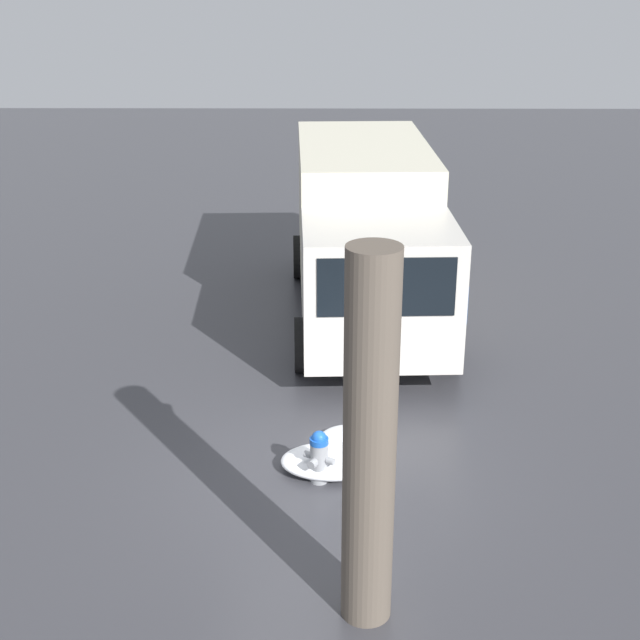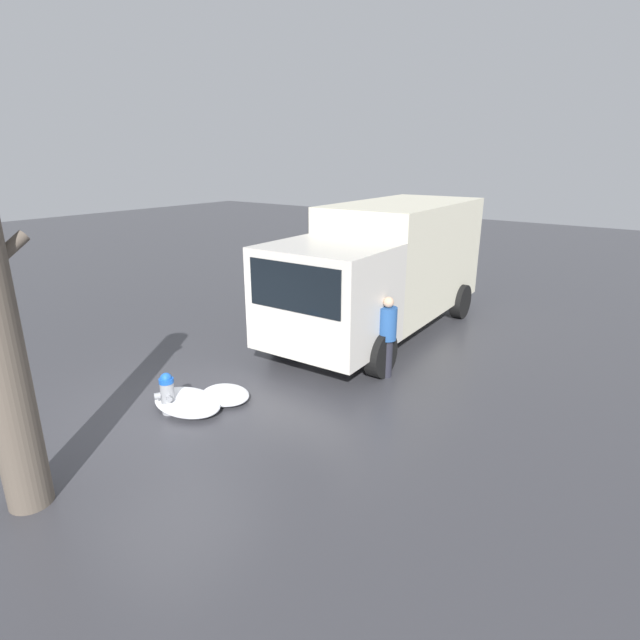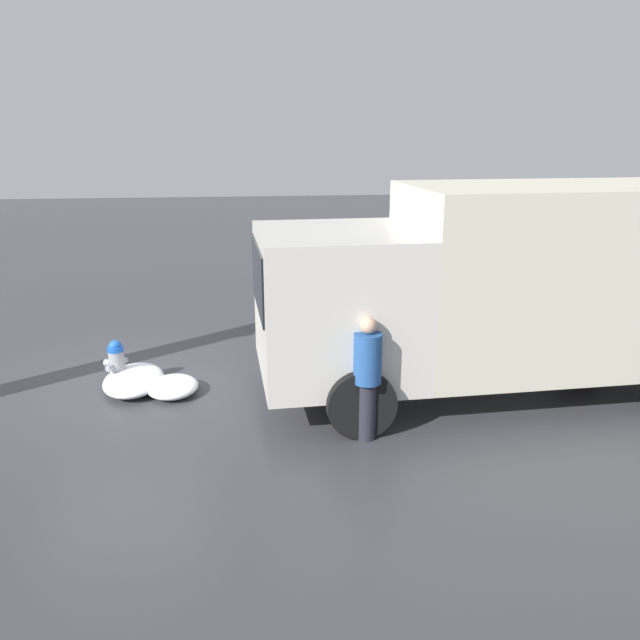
{
  "view_description": "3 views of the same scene",
  "coord_description": "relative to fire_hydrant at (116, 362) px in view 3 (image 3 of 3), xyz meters",
  "views": [
    {
      "loc": [
        -9.85,
        -0.09,
        6.31
      ],
      "look_at": [
        2.71,
        0.01,
        1.14
      ],
      "focal_mm": 50.0,
      "sensor_mm": 36.0,
      "label": 1
    },
    {
      "loc": [
        -4.5,
        -6.5,
        4.11
      ],
      "look_at": [
        2.75,
        -1.12,
        1.14
      ],
      "focal_mm": 28.0,
      "sensor_mm": 36.0,
      "label": 2
    },
    {
      "loc": [
        2.01,
        -9.27,
        3.74
      ],
      "look_at": [
        3.06,
        -0.67,
        1.14
      ],
      "focal_mm": 35.0,
      "sensor_mm": 36.0,
      "label": 3
    }
  ],
  "objects": [
    {
      "name": "snow_pile_by_hydrant",
      "position": [
        0.87,
        -0.44,
        -0.26
      ],
      "size": [
        0.76,
        0.9,
        0.22
      ],
      "color": "white",
      "rests_on": "ground_plane"
    },
    {
      "name": "fire_hydrant",
      "position": [
        0.0,
        0.0,
        0.0
      ],
      "size": [
        0.36,
        0.42,
        0.73
      ],
      "rotation": [
        0.0,
        0.0,
        2.64
      ],
      "color": "gray",
      "rests_on": "ground_plane"
    },
    {
      "name": "snow_pile_curbside",
      "position": [
        0.27,
        -0.16,
        -0.24
      ],
      "size": [
        0.89,
        1.33,
        0.27
      ],
      "color": "white",
      "rests_on": "ground_plane"
    },
    {
      "name": "pedestrian",
      "position": [
        3.47,
        -2.19,
        0.51
      ],
      "size": [
        0.35,
        0.35,
        1.61
      ],
      "rotation": [
        0.0,
        0.0,
        2.7
      ],
      "color": "#23232D",
      "rests_on": "ground_plane"
    },
    {
      "name": "delivery_truck",
      "position": [
        5.8,
        -0.81,
        1.28
      ],
      "size": [
        7.0,
        2.88,
        3.05
      ],
      "rotation": [
        0.0,
        0.0,
        1.61
      ],
      "color": "beige",
      "rests_on": "ground_plane"
    },
    {
      "name": "ground_plane",
      "position": [
        0.0,
        -0.0,
        -0.37
      ],
      "size": [
        60.0,
        60.0,
        0.0
      ],
      "primitive_type": "plane",
      "color": "#38383D"
    }
  ]
}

